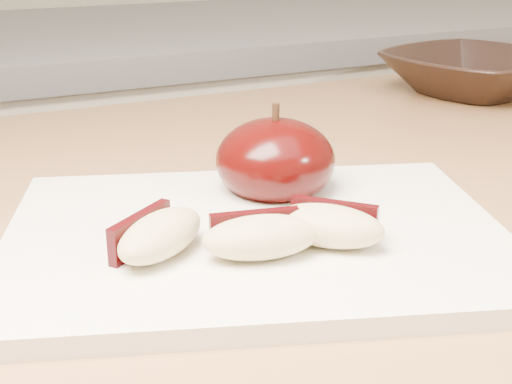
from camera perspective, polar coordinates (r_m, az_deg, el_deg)
name	(u,v)px	position (r m, az deg, el deg)	size (l,w,h in m)	color
back_cabinet	(91,287)	(1.36, -13.04, -7.39)	(2.40, 0.62, 0.94)	silver
cutting_board	(256,237)	(0.46, 0.00, -3.65)	(0.32, 0.23, 0.01)	silver
apple_half	(275,160)	(0.52, 1.55, 2.55)	(0.11, 0.11, 0.07)	black
apple_wedge_a	(158,235)	(0.42, -7.82, -3.39)	(0.08, 0.07, 0.03)	tan
apple_wedge_b	(260,236)	(0.42, 0.33, -3.56)	(0.08, 0.05, 0.03)	tan
apple_wedge_c	(328,225)	(0.43, 5.82, -2.63)	(0.07, 0.07, 0.03)	tan
bowl	(474,73)	(0.92, 17.03, 9.08)	(0.20, 0.20, 0.05)	black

